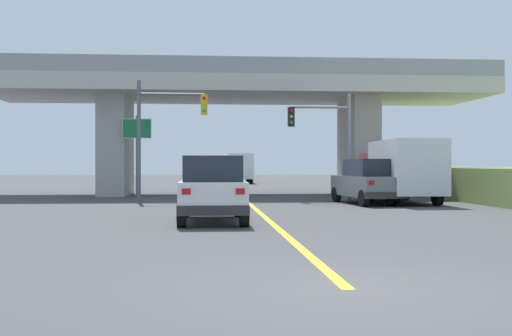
{
  "coord_description": "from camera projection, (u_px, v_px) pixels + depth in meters",
  "views": [
    {
      "loc": [
        -2.0,
        -8.77,
        1.74
      ],
      "look_at": [
        -0.25,
        13.24,
        1.65
      ],
      "focal_mm": 44.9,
      "sensor_mm": 36.0,
      "label": 1
    }
  ],
  "objects": [
    {
      "name": "ground",
      "position": [
        239.0,
        195.0,
        38.07
      ],
      "size": [
        160.0,
        160.0,
        0.0
      ],
      "primitive_type": "plane",
      "color": "#424244"
    },
    {
      "name": "overpass_bridge",
      "position": [
        239.0,
        105.0,
        38.04
      ],
      "size": [
        28.95,
        8.02,
        7.57
      ],
      "color": "#B7B5AD",
      "rests_on": "ground"
    },
    {
      "name": "lane_divider_stripe",
      "position": [
        263.0,
        216.0,
        22.03
      ],
      "size": [
        0.2,
        26.32,
        0.01
      ],
      "primitive_type": "cube",
      "color": "yellow",
      "rests_on": "ground"
    },
    {
      "name": "suv_lead",
      "position": [
        212.0,
        189.0,
        19.62
      ],
      "size": [
        2.02,
        4.63,
        2.02
      ],
      "color": "silver",
      "rests_on": "ground"
    },
    {
      "name": "suv_crossing",
      "position": [
        367.0,
        182.0,
        28.61
      ],
      "size": [
        2.37,
        5.02,
        2.02
      ],
      "rotation": [
        0.0,
        0.0,
        0.11
      ],
      "color": "slate",
      "rests_on": "ground"
    },
    {
      "name": "box_truck",
      "position": [
        401.0,
        170.0,
        29.55
      ],
      "size": [
        2.33,
        6.71,
        2.87
      ],
      "color": "red",
      "rests_on": "ground"
    },
    {
      "name": "sedan_oncoming",
      "position": [
        224.0,
        176.0,
        44.07
      ],
      "size": [
        1.86,
        4.29,
        2.02
      ],
      "color": "slate",
      "rests_on": "ground"
    },
    {
      "name": "traffic_signal_nearside",
      "position": [
        328.0,
        133.0,
        31.65
      ],
      "size": [
        3.15,
        0.36,
        5.29
      ],
      "color": "slate",
      "rests_on": "ground"
    },
    {
      "name": "traffic_signal_farside",
      "position": [
        162.0,
        124.0,
        30.32
      ],
      "size": [
        3.33,
        0.36,
        5.76
      ],
      "color": "#56595E",
      "rests_on": "ground"
    },
    {
      "name": "highway_sign",
      "position": [
        137.0,
        137.0,
        34.96
      ],
      "size": [
        1.59,
        0.17,
        4.46
      ],
      "color": "#56595E",
      "rests_on": "ground"
    },
    {
      "name": "semi_truck_distant",
      "position": [
        239.0,
        167.0,
        62.6
      ],
      "size": [
        2.33,
        7.12,
        2.87
      ],
      "color": "navy",
      "rests_on": "ground"
    }
  ]
}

